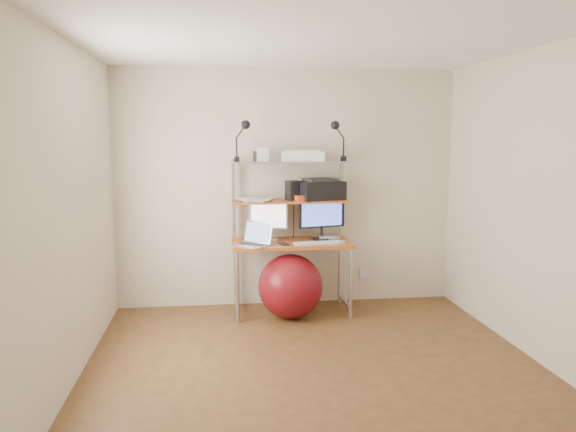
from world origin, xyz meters
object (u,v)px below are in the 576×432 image
Objects in this scene: monitor_black at (322,215)px; printer at (320,190)px; laptop at (256,240)px; monitor_silver at (268,218)px; exercise_ball at (290,286)px.

monitor_black is 0.27m from printer.
monitor_silver is at bearing 100.58° from laptop.
exercise_ball is at bearing -45.15° from monitor_silver.
laptop is 0.58m from exercise_ball.
printer reaches higher than monitor_silver.
monitor_black is (0.55, -0.03, 0.02)m from monitor_silver.
printer reaches higher than monitor_black.
monitor_black is 0.76m from laptop.
exercise_ball is (0.34, -0.05, -0.47)m from laptop.
exercise_ball is at bearing -157.43° from monitor_black.
monitor_silver is 0.74m from exercise_ball.
monitor_silver is at bearing 122.40° from exercise_ball.
laptop is (-0.15, -0.25, -0.19)m from monitor_silver.
monitor_silver is 0.34m from laptop.
monitor_black is 0.78× the size of exercise_ball.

